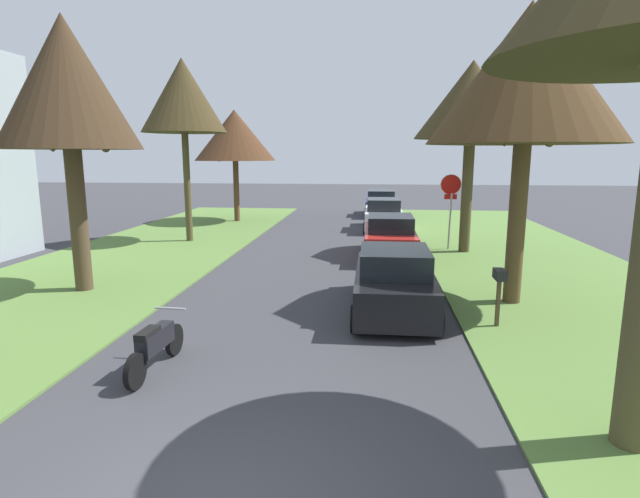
# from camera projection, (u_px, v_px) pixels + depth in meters

# --- Properties ---
(stop_sign_far) EXTENTS (0.81, 0.45, 2.96)m
(stop_sign_far) POSITION_uv_depth(u_px,v_px,m) (451.00, 195.00, 19.63)
(stop_sign_far) COLOR #9EA0A5
(stop_sign_far) RESTS_ON grass_verge_right
(street_tree_right_mid_a) EXTENTS (4.64, 4.64, 7.21)m
(street_tree_right_mid_a) POSITION_uv_depth(u_px,v_px,m) (528.00, 75.00, 11.86)
(street_tree_right_mid_a) COLOR brown
(street_tree_right_mid_a) RESTS_ON grass_verge_right
(street_tree_right_mid_b) EXTENTS (4.16, 4.16, 7.09)m
(street_tree_right_mid_b) POSITION_uv_depth(u_px,v_px,m) (472.00, 101.00, 18.49)
(street_tree_right_mid_b) COLOR #494126
(street_tree_right_mid_b) RESTS_ON grass_verge_right
(street_tree_left_mid_a) EXTENTS (3.64, 3.64, 7.27)m
(street_tree_left_mid_a) POSITION_uv_depth(u_px,v_px,m) (67.00, 85.00, 13.05)
(street_tree_left_mid_a) COLOR #4A3826
(street_tree_left_mid_a) RESTS_ON grass_verge_left
(street_tree_left_mid_b) EXTENTS (3.53, 3.53, 7.62)m
(street_tree_left_mid_b) POSITION_uv_depth(u_px,v_px,m) (183.00, 96.00, 20.86)
(street_tree_left_mid_b) COLOR #4A4025
(street_tree_left_mid_b) RESTS_ON grass_verge_left
(street_tree_left_far) EXTENTS (4.43, 4.43, 6.11)m
(street_tree_left_far) POSITION_uv_depth(u_px,v_px,m) (235.00, 136.00, 27.60)
(street_tree_left_far) COLOR brown
(street_tree_left_far) RESTS_ON grass_verge_left
(parked_sedan_black) EXTENTS (1.94, 4.40, 1.57)m
(parked_sedan_black) POSITION_uv_depth(u_px,v_px,m) (394.00, 282.00, 12.16)
(parked_sedan_black) COLOR black
(parked_sedan_black) RESTS_ON ground
(parked_sedan_red) EXTENTS (1.94, 4.40, 1.57)m
(parked_sedan_red) POSITION_uv_depth(u_px,v_px,m) (390.00, 238.00, 18.58)
(parked_sedan_red) COLOR red
(parked_sedan_red) RESTS_ON ground
(parked_sedan_white) EXTENTS (1.94, 4.40, 1.57)m
(parked_sedan_white) POSITION_uv_depth(u_px,v_px,m) (383.00, 215.00, 25.42)
(parked_sedan_white) COLOR white
(parked_sedan_white) RESTS_ON ground
(parked_sedan_navy) EXTENTS (1.94, 4.40, 1.57)m
(parked_sedan_navy) POSITION_uv_depth(u_px,v_px,m) (381.00, 204.00, 31.27)
(parked_sedan_navy) COLOR navy
(parked_sedan_navy) RESTS_ON ground
(parked_motorcycle) EXTENTS (0.60, 2.05, 0.97)m
(parked_motorcycle) POSITION_uv_depth(u_px,v_px,m) (155.00, 345.00, 8.80)
(parked_motorcycle) COLOR black
(parked_motorcycle) RESTS_ON ground
(curbside_mailbox) EXTENTS (0.22, 0.44, 1.27)m
(curbside_mailbox) POSITION_uv_depth(u_px,v_px,m) (499.00, 281.00, 10.89)
(curbside_mailbox) COLOR brown
(curbside_mailbox) RESTS_ON grass_verge_right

